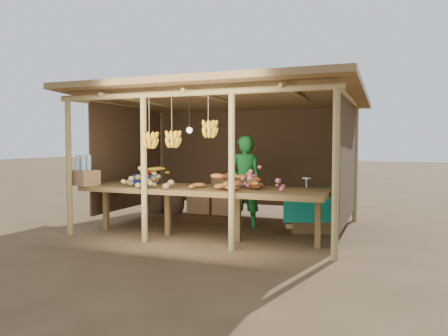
% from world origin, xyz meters
% --- Properties ---
extents(ground, '(60.00, 60.00, 0.00)m').
position_xyz_m(ground, '(0.00, 0.00, 0.00)').
color(ground, brown).
rests_on(ground, ground).
extents(stall_structure, '(4.70, 3.50, 2.43)m').
position_xyz_m(stall_structure, '(-0.01, 0.05, 1.92)').
color(stall_structure, tan).
rests_on(stall_structure, ground).
extents(counter, '(3.90, 1.05, 0.80)m').
position_xyz_m(counter, '(0.00, -0.95, 0.74)').
color(counter, brown).
rests_on(counter, ground).
extents(potato_heap, '(1.03, 0.72, 0.36)m').
position_xyz_m(potato_heap, '(-0.79, -1.21, 0.98)').
color(potato_heap, '#967C4D').
rests_on(potato_heap, counter).
extents(sweet_potato_heap, '(1.26, 1.01, 0.36)m').
position_xyz_m(sweet_potato_heap, '(0.50, -0.97, 0.98)').
color(sweet_potato_heap, '#AB5E2C').
rests_on(sweet_potato_heap, counter).
extents(onion_heap, '(0.90, 0.61, 0.36)m').
position_xyz_m(onion_heap, '(0.91, -0.94, 0.98)').
color(onion_heap, '#C86170').
rests_on(onion_heap, counter).
extents(banana_pile, '(0.69, 0.55, 0.35)m').
position_xyz_m(banana_pile, '(-0.98, -0.66, 0.97)').
color(banana_pile, gold).
rests_on(banana_pile, counter).
extents(tomato_basin, '(0.45, 0.45, 0.24)m').
position_xyz_m(tomato_basin, '(-1.16, -0.68, 0.90)').
color(tomato_basin, navy).
rests_on(tomato_basin, counter).
extents(bottle_box, '(0.48, 0.43, 0.50)m').
position_xyz_m(bottle_box, '(-1.90, -1.34, 0.99)').
color(bottle_box, olive).
rests_on(bottle_box, counter).
extents(vendor, '(0.69, 0.58, 1.62)m').
position_xyz_m(vendor, '(0.35, 0.10, 0.81)').
color(vendor, '#1A772D').
rests_on(vendor, ground).
extents(tarp_crate, '(0.96, 0.90, 0.92)m').
position_xyz_m(tarp_crate, '(1.48, 0.25, 0.38)').
color(tarp_crate, brown).
rests_on(tarp_crate, ground).
extents(carton_stack, '(1.08, 0.42, 0.82)m').
position_xyz_m(carton_stack, '(-0.60, 1.20, 0.36)').
color(carton_stack, olive).
rests_on(carton_stack, ground).
extents(burlap_sacks, '(0.90, 0.47, 0.64)m').
position_xyz_m(burlap_sacks, '(-1.75, 0.99, 0.28)').
color(burlap_sacks, '#493422').
rests_on(burlap_sacks, ground).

